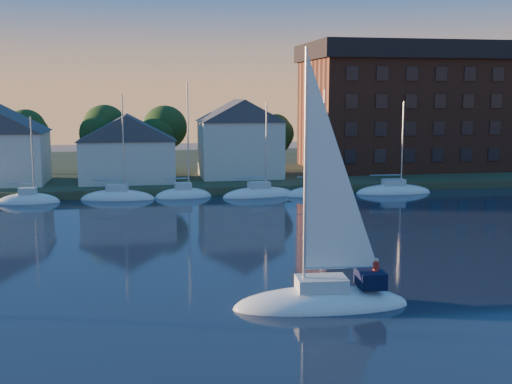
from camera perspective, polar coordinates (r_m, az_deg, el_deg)
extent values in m
cube|color=#323D24|center=(97.03, -7.59, 1.86)|extent=(160.00, 50.00, 2.00)
cube|color=brown|center=(74.28, -6.69, -0.21)|extent=(120.00, 3.00, 1.00)
cube|color=silver|center=(78.65, -11.34, 2.74)|extent=(11.00, 8.00, 5.00)
cube|color=silver|center=(81.53, -1.44, 3.82)|extent=(10.00, 8.00, 7.00)
cube|color=brown|center=(94.57, 13.82, 6.68)|extent=(30.00, 16.00, 15.00)
cube|color=black|center=(94.70, 14.02, 11.94)|extent=(31.00, 17.00, 2.40)
cylinder|color=#3C291B|center=(85.73, -19.32, 2.40)|extent=(0.50, 0.50, 3.50)
sphere|color=#1A3312|center=(85.39, -19.47, 5.37)|extent=(5.40, 5.40, 5.40)
cylinder|color=#3C291B|center=(84.85, -13.98, 2.57)|extent=(0.50, 0.50, 3.50)
sphere|color=#1A3312|center=(84.52, -14.09, 5.57)|extent=(5.40, 5.40, 5.40)
cylinder|color=#3C291B|center=(84.73, -8.56, 2.72)|extent=(0.50, 0.50, 3.50)
sphere|color=#1A3312|center=(84.39, -8.63, 5.73)|extent=(5.40, 5.40, 5.40)
cylinder|color=#3C291B|center=(85.36, -3.18, 2.85)|extent=(0.50, 0.50, 3.50)
sphere|color=#1A3312|center=(85.02, -3.21, 5.84)|extent=(5.40, 5.40, 5.40)
cylinder|color=#3C291B|center=(86.72, 2.07, 2.95)|extent=(0.50, 0.50, 3.50)
sphere|color=#1A3312|center=(86.39, 2.09, 5.89)|extent=(5.40, 5.40, 5.40)
cylinder|color=#3C291B|center=(88.79, 7.13, 3.02)|extent=(0.50, 0.50, 3.50)
sphere|color=#1A3312|center=(88.47, 7.18, 5.89)|extent=(5.40, 5.40, 5.40)
cylinder|color=#3C291B|center=(91.51, 11.92, 3.07)|extent=(0.50, 0.50, 3.50)
sphere|color=#1A3312|center=(91.20, 12.00, 5.85)|extent=(5.40, 5.40, 5.40)
cylinder|color=#3C291B|center=(94.84, 16.40, 3.10)|extent=(0.50, 0.50, 3.50)
sphere|color=#1A3312|center=(94.53, 16.51, 5.78)|extent=(5.40, 5.40, 5.40)
cylinder|color=#3C291B|center=(98.70, 20.56, 3.10)|extent=(0.50, 0.50, 3.50)
sphere|color=#1A3312|center=(98.40, 20.69, 5.68)|extent=(5.40, 5.40, 5.40)
ellipsoid|color=white|center=(72.06, -19.32, -0.92)|extent=(7.50, 2.40, 2.20)
cube|color=silver|center=(71.86, -19.37, 0.10)|extent=(2.10, 1.32, 0.70)
cylinder|color=#A5A8AD|center=(71.24, -18.97, 3.82)|extent=(0.16, 0.16, 10.00)
cylinder|color=#A5A8AD|center=(71.88, -20.06, 0.75)|extent=(3.15, 0.12, 0.12)
ellipsoid|color=white|center=(71.24, -12.96, -0.75)|extent=(7.50, 2.40, 2.20)
cube|color=silver|center=(71.05, -12.99, 0.28)|extent=(2.10, 1.32, 0.70)
cylinder|color=#A5A8AD|center=(70.50, -12.51, 4.04)|extent=(0.16, 0.16, 10.00)
cylinder|color=#A5A8AD|center=(70.97, -13.68, 0.94)|extent=(3.15, 0.12, 0.12)
ellipsoid|color=white|center=(71.32, -6.52, -0.58)|extent=(7.50, 2.40, 2.20)
cube|color=silver|center=(71.12, -6.54, 0.46)|extent=(2.10, 1.32, 0.70)
cylinder|color=#A5A8AD|center=(70.66, -6.00, 4.21)|extent=(0.16, 0.16, 10.00)
cylinder|color=#A5A8AD|center=(70.96, -7.22, 1.12)|extent=(3.15, 0.12, 0.12)
ellipsoid|color=white|center=(72.29, -0.19, -0.40)|extent=(7.50, 2.40, 2.20)
cube|color=silver|center=(72.09, -0.19, 0.62)|extent=(2.10, 1.32, 0.70)
cylinder|color=#A5A8AD|center=(71.72, 0.40, 4.32)|extent=(0.16, 0.16, 10.00)
cylinder|color=#A5A8AD|center=(71.84, -0.84, 1.28)|extent=(3.15, 0.12, 0.12)
ellipsoid|color=white|center=(74.11, 5.91, -0.22)|extent=(7.50, 2.40, 2.20)
cube|color=silver|center=(73.92, 5.93, 0.78)|extent=(2.10, 1.32, 0.70)
cylinder|color=#A5A8AD|center=(73.64, 6.55, 4.38)|extent=(0.16, 0.16, 10.00)
cylinder|color=#A5A8AD|center=(73.58, 5.32, 1.42)|extent=(3.15, 0.12, 0.12)
ellipsoid|color=white|center=(76.73, 11.65, -0.05)|extent=(7.50, 2.40, 2.20)
cube|color=silver|center=(76.55, 11.68, 0.92)|extent=(2.10, 1.32, 0.70)
cylinder|color=#A5A8AD|center=(76.36, 12.31, 4.39)|extent=(0.16, 0.16, 10.00)
cylinder|color=#A5A8AD|center=(76.13, 11.13, 1.54)|extent=(3.15, 0.12, 0.12)
ellipsoid|color=white|center=(35.54, 5.81, -10.10)|extent=(9.85, 3.80, 2.20)
cube|color=silver|center=(35.15, 5.85, -8.09)|extent=(2.82, 1.90, 0.70)
cylinder|color=#A5A8AD|center=(33.71, 4.40, 1.79)|extent=(0.16, 0.16, 12.87)
cylinder|color=#A5A8AD|center=(35.15, 7.57, -6.68)|extent=(4.05, 0.41, 0.12)
cube|color=black|center=(35.74, 10.13, -7.56)|extent=(1.53, 1.96, 0.90)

